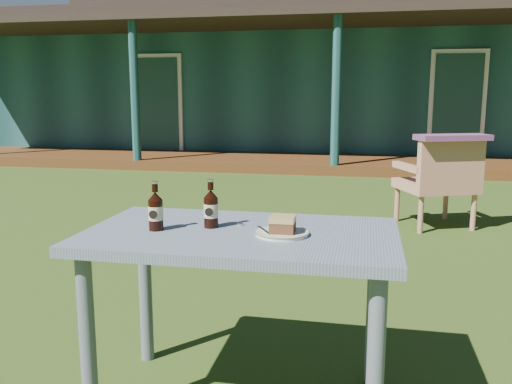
% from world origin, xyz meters
% --- Properties ---
extents(ground, '(80.00, 80.00, 0.00)m').
position_xyz_m(ground, '(0.00, 0.00, 0.00)').
color(ground, '#334916').
extents(pavilion, '(15.80, 8.30, 3.45)m').
position_xyz_m(pavilion, '(-0.00, 9.39, 1.61)').
color(pavilion, '#1A4445').
rests_on(pavilion, ground).
extents(cafe_table, '(1.20, 0.70, 0.72)m').
position_xyz_m(cafe_table, '(0.00, -1.60, 0.62)').
color(cafe_table, slate).
rests_on(cafe_table, ground).
extents(plate, '(0.20, 0.20, 0.01)m').
position_xyz_m(plate, '(0.17, -1.63, 0.73)').
color(plate, silver).
rests_on(plate, cafe_table).
extents(cake_slice, '(0.09, 0.09, 0.06)m').
position_xyz_m(cake_slice, '(0.17, -1.64, 0.77)').
color(cake_slice, '#503019').
rests_on(cake_slice, plate).
extents(fork, '(0.08, 0.13, 0.00)m').
position_xyz_m(fork, '(0.10, -1.64, 0.74)').
color(fork, silver).
rests_on(fork, plate).
extents(cola_bottle_near, '(0.06, 0.06, 0.19)m').
position_xyz_m(cola_bottle_near, '(-0.13, -1.57, 0.80)').
color(cola_bottle_near, black).
rests_on(cola_bottle_near, cafe_table).
extents(cola_bottle_far, '(0.06, 0.06, 0.19)m').
position_xyz_m(cola_bottle_far, '(-0.33, -1.65, 0.80)').
color(cola_bottle_far, black).
rests_on(cola_bottle_far, cafe_table).
extents(bottle_cap, '(0.03, 0.03, 0.01)m').
position_xyz_m(bottle_cap, '(-0.02, -1.51, 0.72)').
color(bottle_cap, silver).
rests_on(bottle_cap, cafe_table).
extents(armchair_left, '(0.80, 0.77, 0.84)m').
position_xyz_m(armchair_left, '(1.15, 1.63, 0.47)').
color(armchair_left, tan).
rests_on(armchair_left, ground).
extents(floral_throw, '(0.69, 0.47, 0.05)m').
position_xyz_m(floral_throw, '(1.22, 1.47, 0.86)').
color(floral_throw, '#6F3860').
rests_on(floral_throw, armchair_left).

